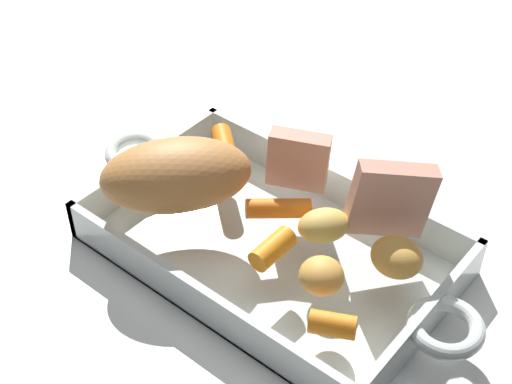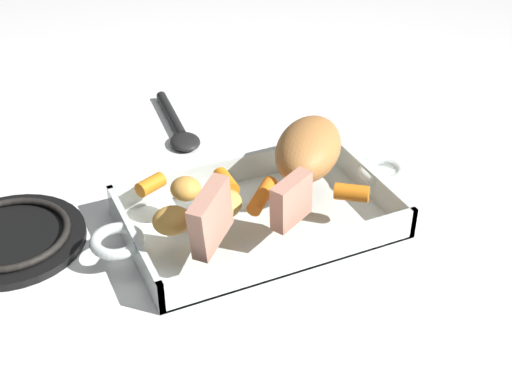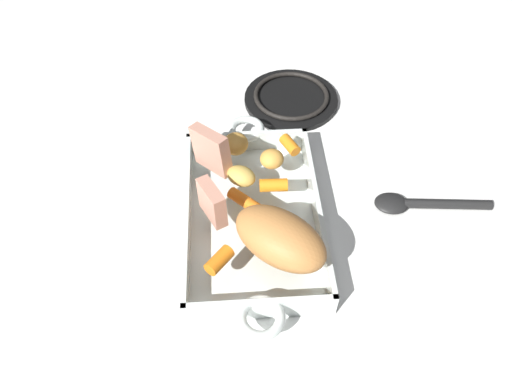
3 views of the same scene
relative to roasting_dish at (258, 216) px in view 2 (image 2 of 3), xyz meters
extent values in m
plane|color=white|center=(0.00, 0.00, -0.02)|extent=(2.28, 2.28, 0.00)
cube|color=silver|center=(0.00, 0.00, -0.01)|extent=(0.37, 0.24, 0.01)
cube|color=silver|center=(0.00, 0.11, 0.01)|extent=(0.37, 0.01, 0.05)
cube|color=silver|center=(0.00, -0.11, 0.01)|extent=(0.37, 0.01, 0.05)
cube|color=silver|center=(0.18, 0.00, 0.01)|extent=(0.01, 0.24, 0.05)
cube|color=silver|center=(-0.18, 0.00, 0.01)|extent=(0.01, 0.24, 0.05)
torus|color=silver|center=(0.20, 0.00, 0.02)|extent=(0.07, 0.07, 0.02)
torus|color=silver|center=(-0.20, 0.00, 0.02)|extent=(0.07, 0.07, 0.02)
ellipsoid|color=#B8783E|center=(0.10, 0.04, 0.07)|extent=(0.17, 0.18, 0.07)
cube|color=tan|center=(0.02, -0.07, 0.06)|extent=(0.07, 0.05, 0.07)
cube|color=tan|center=(-0.10, -0.07, 0.07)|extent=(0.08, 0.08, 0.09)
cylinder|color=orange|center=(0.12, -0.06, 0.04)|extent=(0.05, 0.05, 0.03)
cylinder|color=orange|center=(-0.03, 0.04, 0.04)|extent=(0.02, 0.05, 0.02)
cylinder|color=orange|center=(-0.13, 0.08, 0.04)|extent=(0.05, 0.04, 0.02)
cylinder|color=orange|center=(0.00, -0.01, 0.04)|extent=(0.06, 0.06, 0.03)
ellipsoid|color=gold|center=(-0.13, -0.02, 0.05)|extent=(0.06, 0.05, 0.03)
ellipsoid|color=gold|center=(-0.09, 0.04, 0.05)|extent=(0.05, 0.05, 0.03)
ellipsoid|color=gold|center=(-0.05, -0.02, 0.05)|extent=(0.06, 0.07, 0.03)
cylinder|color=black|center=(-0.33, 0.11, -0.01)|extent=(0.21, 0.21, 0.01)
torus|color=black|center=(-0.33, 0.11, 0.00)|extent=(0.17, 0.17, 0.01)
cylinder|color=black|center=(-0.01, 0.35, -0.01)|extent=(0.03, 0.16, 0.02)
ellipsoid|color=black|center=(-0.02, 0.25, -0.01)|extent=(0.06, 0.07, 0.02)
camera|label=1|loc=(-0.35, 0.44, 0.56)|focal=52.23mm
camera|label=2|loc=(-0.34, -0.74, 0.60)|focal=49.78mm
camera|label=3|loc=(0.54, -0.03, 0.70)|focal=35.18mm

